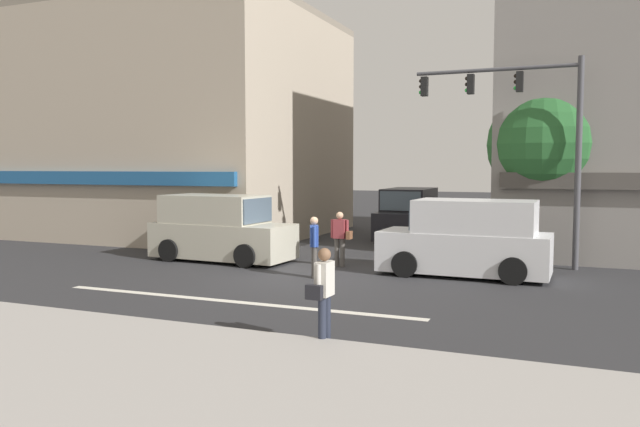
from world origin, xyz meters
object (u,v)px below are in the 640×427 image
(van_waiting_far, at_px, (408,215))
(utility_pole_far_right, at_px, (622,122))
(van_crossing_rightbound, at_px, (467,240))
(utility_pole_near_left, at_px, (179,146))
(traffic_light_mast, at_px, (532,124))
(van_crossing_leftbound, at_px, (220,229))
(pedestrian_far_side, at_px, (314,243))
(street_tree, at_px, (545,145))
(pedestrian_foreground_with_bag, at_px, (324,291))
(pedestrian_mid_crossing, at_px, (340,235))

(van_waiting_far, bearing_deg, utility_pole_far_right, -18.87)
(van_crossing_rightbound, bearing_deg, utility_pole_near_left, 166.35)
(van_crossing_rightbound, xyz_separation_m, van_waiting_far, (-3.74, 8.09, 0.00))
(van_crossing_rightbound, bearing_deg, traffic_light_mast, 56.71)
(van_crossing_leftbound, xyz_separation_m, pedestrian_far_side, (4.04, -1.76, -0.06))
(street_tree, relative_size, van_crossing_rightbound, 1.20)
(pedestrian_far_side, bearing_deg, street_tree, 47.29)
(van_crossing_rightbound, xyz_separation_m, van_crossing_leftbound, (-7.84, -0.15, 0.00))
(utility_pole_far_right, xyz_separation_m, van_waiting_far, (-7.82, 2.67, -3.49))
(pedestrian_far_side, bearing_deg, van_crossing_rightbound, 26.68)
(street_tree, xyz_separation_m, utility_pole_far_right, (2.31, 1.29, 0.78))
(van_crossing_leftbound, relative_size, pedestrian_foreground_with_bag, 2.81)
(traffic_light_mast, relative_size, pedestrian_mid_crossing, 3.71)
(utility_pole_near_left, xyz_separation_m, utility_pole_far_right, (15.49, 2.65, 0.69))
(van_crossing_leftbound, relative_size, pedestrian_far_side, 2.81)
(utility_pole_far_right, bearing_deg, van_waiting_far, 161.13)
(van_crossing_rightbound, distance_m, van_crossing_leftbound, 7.84)
(utility_pole_near_left, xyz_separation_m, pedestrian_mid_crossing, (7.61, -2.64, -2.86))
(van_crossing_rightbound, distance_m, pedestrian_mid_crossing, 3.80)
(pedestrian_foreground_with_bag, bearing_deg, traffic_light_mast, 75.58)
(street_tree, relative_size, van_crossing_leftbound, 1.19)
(street_tree, distance_m, van_crossing_leftbound, 10.87)
(pedestrian_far_side, bearing_deg, pedestrian_mid_crossing, 90.03)
(pedestrian_far_side, bearing_deg, van_crossing_leftbound, 156.44)
(pedestrian_foreground_with_bag, xyz_separation_m, pedestrian_far_side, (-2.68, 5.93, -0.00))
(traffic_light_mast, bearing_deg, utility_pole_far_right, 50.58)
(utility_pole_near_left, relative_size, utility_pole_far_right, 0.84)
(van_crossing_leftbound, bearing_deg, van_crossing_rightbound, 1.09)
(street_tree, xyz_separation_m, traffic_light_mast, (-0.30, -1.88, 0.58))
(utility_pole_far_right, distance_m, traffic_light_mast, 4.11)
(street_tree, distance_m, van_crossing_rightbound, 5.25)
(utility_pole_far_right, relative_size, traffic_light_mast, 1.40)
(pedestrian_mid_crossing, bearing_deg, traffic_light_mast, 21.86)
(street_tree, distance_m, utility_pole_near_left, 13.25)
(van_waiting_far, height_order, pedestrian_foreground_with_bag, van_waiting_far)
(utility_pole_near_left, bearing_deg, pedestrian_far_side, -31.59)
(traffic_light_mast, xyz_separation_m, pedestrian_foreground_with_bag, (-2.60, -10.09, -3.35))
(van_crossing_leftbound, bearing_deg, traffic_light_mast, 14.43)
(utility_pole_near_left, bearing_deg, pedestrian_mid_crossing, -19.13)
(van_waiting_far, height_order, pedestrian_mid_crossing, van_waiting_far)
(traffic_light_mast, distance_m, pedestrian_far_side, 7.51)
(utility_pole_far_right, height_order, pedestrian_far_side, utility_pole_far_right)
(utility_pole_far_right, xyz_separation_m, van_crossing_rightbound, (-4.08, -5.42, -3.49))
(utility_pole_far_right, bearing_deg, street_tree, -150.82)
(street_tree, distance_m, traffic_light_mast, 1.99)
(van_crossing_rightbound, bearing_deg, pedestrian_far_side, -153.32)
(utility_pole_far_right, bearing_deg, pedestrian_mid_crossing, -146.15)
(street_tree, bearing_deg, pedestrian_mid_crossing, -144.35)
(van_crossing_rightbound, xyz_separation_m, pedestrian_far_side, (-3.80, -1.91, -0.06))
(utility_pole_near_left, xyz_separation_m, traffic_light_mast, (12.88, -0.52, 0.49))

